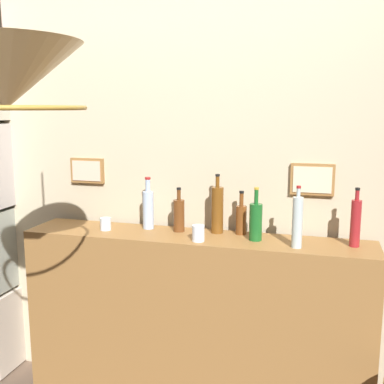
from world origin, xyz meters
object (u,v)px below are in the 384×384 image
liquor_bottle_vermouth (179,215)px  liquor_bottle_vodka (356,222)px  liquor_bottle_gin (256,221)px  pendant_lamp (4,77)px  liquor_bottle_whiskey (297,222)px  liquor_bottle_tequila (217,209)px  glass_tumbler_rocks (198,233)px  liquor_bottle_mezcal (241,219)px  liquor_bottle_sherry (148,208)px  glass_tumbler_highball (106,224)px

liquor_bottle_vermouth → liquor_bottle_vodka: 0.93m
liquor_bottle_gin → liquor_bottle_vodka: 0.49m
pendant_lamp → liquor_bottle_whiskey: bearing=44.3°
liquor_bottle_gin → liquor_bottle_tequila: bearing=157.6°
liquor_bottle_vermouth → liquor_bottle_vodka: size_ratio=0.84×
liquor_bottle_vodka → glass_tumbler_rocks: 0.79m
liquor_bottle_vermouth → liquor_bottle_vodka: liquor_bottle_vodka is taller
liquor_bottle_tequila → pendant_lamp: bearing=-114.6°
liquor_bottle_tequila → liquor_bottle_mezcal: bearing=2.8°
glass_tumbler_rocks → liquor_bottle_mezcal: bearing=46.2°
liquor_bottle_gin → pendant_lamp: bearing=-126.1°
liquor_bottle_tequila → pendant_lamp: 1.36m
liquor_bottle_sherry → liquor_bottle_tequila: (0.40, 0.02, 0.01)m
liquor_bottle_vodka → glass_tumbler_highball: size_ratio=4.24×
liquor_bottle_mezcal → liquor_bottle_gin: bearing=-46.7°
liquor_bottle_vodka → glass_tumbler_rocks: bearing=-171.2°
liquor_bottle_sherry → glass_tumbler_highball: bearing=-155.9°
liquor_bottle_mezcal → glass_tumbler_highball: 0.76m
liquor_bottle_whiskey → glass_tumbler_rocks: (-0.50, -0.02, -0.09)m
liquor_bottle_sherry → liquor_bottle_tequila: liquor_bottle_tequila is taller
liquor_bottle_sherry → liquor_bottle_mezcal: bearing=2.4°
glass_tumbler_highball → pendant_lamp: size_ratio=0.11×
liquor_bottle_gin → liquor_bottle_mezcal: liquor_bottle_gin is taller
liquor_bottle_sherry → glass_tumbler_rocks: 0.39m
pendant_lamp → liquor_bottle_gin: bearing=53.9°
liquor_bottle_mezcal → pendant_lamp: size_ratio=0.37×
liquor_bottle_sherry → liquor_bottle_tequila: 0.40m
liquor_bottle_whiskey → liquor_bottle_mezcal: (-0.31, 0.18, -0.04)m
liquor_bottle_mezcal → glass_tumbler_rocks: size_ratio=2.86×
liquor_bottle_mezcal → liquor_bottle_vodka: 0.59m
liquor_bottle_gin → glass_tumbler_rocks: 0.31m
liquor_bottle_mezcal → pendant_lamp: bearing=-120.0°
liquor_bottle_mezcal → glass_tumbler_highball: liquor_bottle_mezcal is taller
liquor_bottle_tequila → liquor_bottle_whiskey: bearing=-21.0°
liquor_bottle_gin → liquor_bottle_tequila: (-0.23, 0.09, 0.03)m
liquor_bottle_whiskey → liquor_bottle_tequila: liquor_bottle_tequila is taller
glass_tumbler_highball → pendant_lamp: 1.23m
liquor_bottle_whiskey → glass_tumbler_highball: bearing=177.1°
liquor_bottle_whiskey → liquor_bottle_gin: bearing=160.5°
liquor_bottle_vodka → liquor_bottle_tequila: bearing=174.4°
liquor_bottle_vermouth → liquor_bottle_whiskey: size_ratio=0.80×
liquor_bottle_tequila → liquor_bottle_vodka: 0.72m
liquor_bottle_gin → liquor_bottle_tequila: 0.25m
liquor_bottle_vermouth → glass_tumbler_rocks: (0.16, -0.16, -0.05)m
liquor_bottle_whiskey → pendant_lamp: size_ratio=0.48×
liquor_bottle_gin → glass_tumbler_rocks: (-0.28, -0.10, -0.06)m
liquor_bottle_sherry → pendant_lamp: (-0.10, -1.07, 0.66)m
liquor_bottle_vermouth → pendant_lamp: pendant_lamp is taller
liquor_bottle_whiskey → liquor_bottle_mezcal: size_ratio=1.29×
liquor_bottle_vermouth → liquor_bottle_whiskey: liquor_bottle_whiskey is taller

